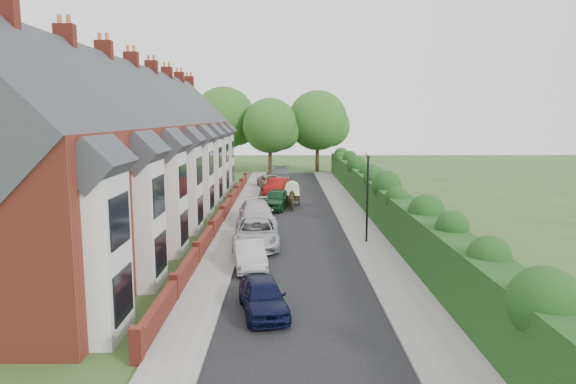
# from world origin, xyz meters

# --- Properties ---
(ground) EXTENTS (140.00, 140.00, 0.00)m
(ground) POSITION_xyz_m (0.00, 0.00, 0.00)
(ground) COLOR #2D4C1E
(ground) RESTS_ON ground
(road) EXTENTS (6.00, 58.00, 0.02)m
(road) POSITION_xyz_m (-0.50, 11.00, 0.01)
(road) COLOR black
(road) RESTS_ON ground
(pavement_hedge_side) EXTENTS (2.20, 58.00, 0.12)m
(pavement_hedge_side) POSITION_xyz_m (3.60, 11.00, 0.06)
(pavement_hedge_side) COLOR gray
(pavement_hedge_side) RESTS_ON ground
(pavement_house_side) EXTENTS (1.70, 58.00, 0.12)m
(pavement_house_side) POSITION_xyz_m (-4.35, 11.00, 0.06)
(pavement_house_side) COLOR gray
(pavement_house_side) RESTS_ON ground
(kerb_hedge_side) EXTENTS (0.18, 58.00, 0.13)m
(kerb_hedge_side) POSITION_xyz_m (2.55, 11.00, 0.07)
(kerb_hedge_side) COLOR gray
(kerb_hedge_side) RESTS_ON ground
(kerb_house_side) EXTENTS (0.18, 58.00, 0.13)m
(kerb_house_side) POSITION_xyz_m (-3.55, 11.00, 0.07)
(kerb_house_side) COLOR gray
(kerb_house_side) RESTS_ON ground
(hedge) EXTENTS (2.10, 58.00, 2.85)m
(hedge) POSITION_xyz_m (5.40, 11.00, 1.60)
(hedge) COLOR #113614
(hedge) RESTS_ON ground
(terrace_row) EXTENTS (9.05, 40.50, 11.50)m
(terrace_row) POSITION_xyz_m (-10.87, 9.98, 4.47)
(terrace_row) COLOR maroon
(terrace_row) RESTS_ON ground
(garden_wall_row) EXTENTS (0.35, 40.35, 1.10)m
(garden_wall_row) POSITION_xyz_m (-5.35, 10.00, 0.46)
(garden_wall_row) COLOR maroon
(garden_wall_row) RESTS_ON ground
(lamppost) EXTENTS (0.32, 0.32, 5.16)m
(lamppost) POSITION_xyz_m (3.40, 4.00, 3.30)
(lamppost) COLOR black
(lamppost) RESTS_ON ground
(tree_far_left) EXTENTS (7.14, 6.80, 9.29)m
(tree_far_left) POSITION_xyz_m (-2.65, 40.08, 5.71)
(tree_far_left) COLOR #332316
(tree_far_left) RESTS_ON ground
(tree_far_right) EXTENTS (7.98, 7.60, 10.31)m
(tree_far_right) POSITION_xyz_m (3.39, 42.08, 6.31)
(tree_far_right) COLOR #332316
(tree_far_right) RESTS_ON ground
(tree_far_back) EXTENTS (8.40, 8.00, 10.82)m
(tree_far_back) POSITION_xyz_m (-8.59, 43.08, 6.62)
(tree_far_back) COLOR #332316
(tree_far_back) RESTS_ON ground
(car_navy) EXTENTS (2.21, 3.97, 1.28)m
(car_navy) POSITION_xyz_m (-1.92, -6.20, 0.64)
(car_navy) COLOR black
(car_navy) RESTS_ON ground
(car_silver_a) EXTENTS (1.95, 4.06, 1.28)m
(car_silver_a) POSITION_xyz_m (-2.79, -0.60, 0.64)
(car_silver_a) COLOR #9A9A9E
(car_silver_a) RESTS_ON ground
(car_silver_b) EXTENTS (2.61, 5.35, 1.46)m
(car_silver_b) POSITION_xyz_m (-2.67, 3.36, 0.73)
(car_silver_b) COLOR #ADAFB5
(car_silver_b) RESTS_ON ground
(car_white) EXTENTS (2.77, 5.52, 1.54)m
(car_white) POSITION_xyz_m (-3.00, 8.98, 0.77)
(car_white) COLOR #BCBCBC
(car_white) RESTS_ON ground
(car_green) EXTENTS (2.76, 4.77, 1.53)m
(car_green) POSITION_xyz_m (-1.83, 14.72, 0.76)
(car_green) COLOR #11391B
(car_green) RESTS_ON ground
(car_red) EXTENTS (2.54, 4.83, 1.51)m
(car_red) POSITION_xyz_m (-1.84, 21.80, 0.76)
(car_red) COLOR maroon
(car_red) RESTS_ON ground
(car_beige) EXTENTS (3.32, 5.16, 1.32)m
(car_beige) POSITION_xyz_m (-2.44, 26.02, 0.66)
(car_beige) COLOR tan
(car_beige) RESTS_ON ground
(car_grey) EXTENTS (2.51, 5.64, 1.61)m
(car_grey) POSITION_xyz_m (-1.67, 30.40, 0.80)
(car_grey) COLOR #55585C
(car_grey) RESTS_ON ground
(horse) EXTENTS (1.09, 1.80, 1.41)m
(horse) POSITION_xyz_m (-0.58, 14.33, 0.71)
(horse) COLOR #4C371B
(horse) RESTS_ON ground
(horse_cart) EXTENTS (1.22, 2.70, 1.95)m
(horse_cart) POSITION_xyz_m (-0.58, 16.13, 1.11)
(horse_cart) COLOR black
(horse_cart) RESTS_ON ground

